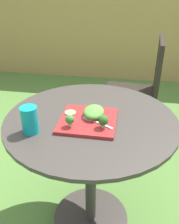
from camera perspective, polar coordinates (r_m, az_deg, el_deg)
ground_plane at (r=1.63m, az=0.26°, el=-23.86°), size 12.00×12.00×0.00m
bamboo_fence at (r=3.43m, az=7.30°, el=19.99°), size 8.00×0.08×1.54m
patio_table at (r=1.31m, az=0.30°, el=-12.48°), size 0.80×0.80×0.72m
patio_chair at (r=2.03m, az=12.05°, el=6.08°), size 0.47×0.47×0.90m
salad_plate at (r=1.10m, az=-0.35°, el=-1.99°), size 0.25×0.25×0.01m
drinking_glass at (r=1.04m, az=-13.69°, el=-2.10°), size 0.07×0.07×0.12m
fork at (r=1.08m, az=1.32°, el=-2.21°), size 0.14×0.09×0.00m
lettuce_mound at (r=1.11m, az=0.99°, el=0.06°), size 0.09×0.12×0.04m
broccoli_floret_0 at (r=1.02m, az=3.21°, el=-1.97°), size 0.04×0.04×0.06m
broccoli_floret_1 at (r=1.03m, az=-4.60°, el=-1.77°), size 0.04×0.04×0.05m
cucumber_slice_0 at (r=1.14m, az=-4.53°, el=-0.23°), size 0.05×0.05×0.01m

